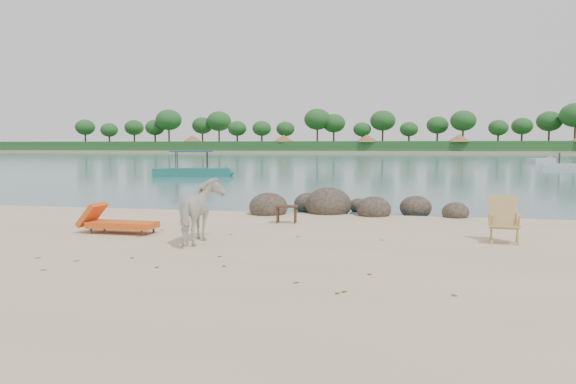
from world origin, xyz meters
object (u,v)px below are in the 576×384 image
object	(u,v)px
boulders	(338,207)
lounge_chair	(122,222)
cow	(201,212)
side_table	(287,216)
boat_near	(192,155)
deck_chair	(505,221)

from	to	relation	value
boulders	lounge_chair	bearing A→B (deg)	-131.38
cow	side_table	world-z (taller)	cow
boulders	side_table	xyz separation A→B (m)	(-1.04, -2.55, 0.03)
cow	boat_near	size ratio (longest dim) A/B	0.28
boulders	lounge_chair	xyz separation A→B (m)	(-4.41, -5.00, 0.10)
lounge_chair	boat_near	distance (m)	25.38
lounge_chair	deck_chair	distance (m)	8.47
lounge_chair	deck_chair	size ratio (longest dim) A/B	2.02
boulders	side_table	size ratio (longest dim) A/B	11.10
cow	boat_near	distance (m)	26.95
cow	deck_chair	world-z (taller)	cow
side_table	boat_near	xyz separation A→B (m)	(-11.33, 21.61, 1.18)
boulders	side_table	distance (m)	2.75
side_table	boat_near	bearing A→B (deg)	112.30
side_table	deck_chair	distance (m)	5.47
deck_chair	cow	bearing A→B (deg)	-163.42
cow	deck_chair	distance (m)	6.33
lounge_chair	boat_near	xyz separation A→B (m)	(-7.96, 24.07, 1.11)
boulders	cow	bearing A→B (deg)	-110.08
deck_chair	boat_near	xyz separation A→B (m)	(-16.42, 23.61, 0.92)
side_table	deck_chair	bearing A→B (deg)	-26.76
cow	side_table	bearing A→B (deg)	-115.07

